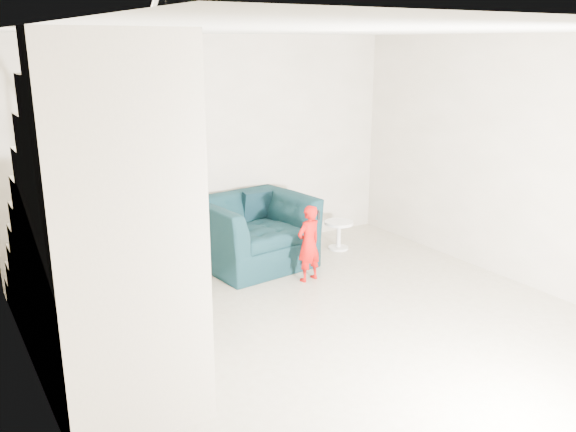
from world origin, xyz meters
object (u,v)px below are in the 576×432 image
object	(u,v)px
toddler	(309,243)
side_table	(339,231)
armchair	(253,232)
staircase	(97,263)

from	to	relation	value
toddler	side_table	xyz separation A→B (m)	(0.93, 0.70, -0.19)
side_table	armchair	bearing A→B (deg)	176.93
staircase	toddler	bearing A→B (deg)	17.63
staircase	armchair	bearing A→B (deg)	35.17
toddler	staircase	size ratio (longest dim) A/B	0.24
armchair	staircase	bearing A→B (deg)	-150.91
armchair	side_table	bearing A→B (deg)	-9.15
toddler	staircase	bearing A→B (deg)	6.61
armchair	toddler	distance (m)	0.82
armchair	toddler	xyz separation A→B (m)	(0.29, -0.77, 0.02)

